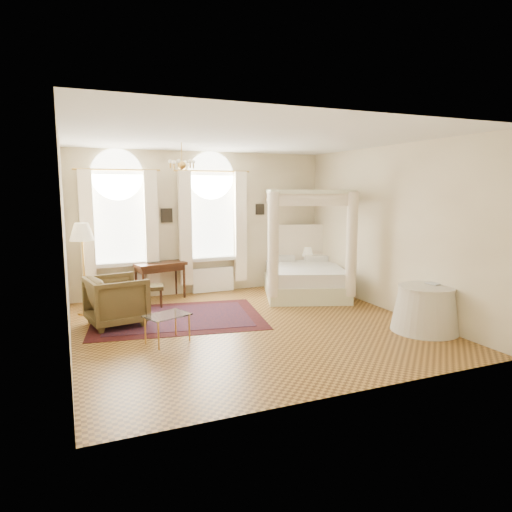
{
  "coord_description": "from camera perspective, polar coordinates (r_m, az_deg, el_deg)",
  "views": [
    {
      "loc": [
        -2.96,
        -7.37,
        2.45
      ],
      "look_at": [
        0.27,
        0.4,
        1.21
      ],
      "focal_mm": 32.0,
      "sensor_mm": 36.0,
      "label": 1
    }
  ],
  "objects": [
    {
      "name": "side_table",
      "position": [
        8.47,
        20.42,
        -6.21
      ],
      "size": [
        1.16,
        1.16,
        0.79
      ],
      "color": "beige",
      "rests_on": "ground"
    },
    {
      "name": "nightstand",
      "position": [
        11.75,
        6.63,
        -2.26
      ],
      "size": [
        0.49,
        0.46,
        0.57
      ],
      "primitive_type": "cube",
      "rotation": [
        0.0,
        0.0,
        0.29
      ],
      "color": "#381D0F",
      "rests_on": "ground"
    },
    {
      "name": "ground",
      "position": [
        8.31,
        -0.68,
        -8.73
      ],
      "size": [
        6.0,
        6.0,
        0.0
      ],
      "primitive_type": "plane",
      "color": "#A2712F",
      "rests_on": "ground"
    },
    {
      "name": "window_right",
      "position": [
        10.76,
        -5.44,
        3.24
      ],
      "size": [
        1.62,
        0.27,
        3.29
      ],
      "color": "white",
      "rests_on": "room_walls"
    },
    {
      "name": "window_left",
      "position": [
        10.34,
        -16.64,
        2.72
      ],
      "size": [
        1.62,
        0.27,
        3.29
      ],
      "color": "white",
      "rests_on": "room_walls"
    },
    {
      "name": "writing_desk",
      "position": [
        10.39,
        -11.92,
        -1.46
      ],
      "size": [
        1.19,
        0.79,
        0.82
      ],
      "color": "#381D0F",
      "rests_on": "ground"
    },
    {
      "name": "armchair",
      "position": [
        8.65,
        -17.02,
        -5.34
      ],
      "size": [
        1.14,
        1.12,
        0.9
      ],
      "primitive_type": "imported",
      "rotation": [
        0.0,
        0.0,
        1.75
      ],
      "color": "#4D3E21",
      "rests_on": "ground"
    },
    {
      "name": "chandelier",
      "position": [
        8.82,
        -9.25,
        11.27
      ],
      "size": [
        0.51,
        0.45,
        0.5
      ],
      "color": "#BD903F",
      "rests_on": "room_walls"
    },
    {
      "name": "book",
      "position": [
        8.52,
        20.89,
        -3.31
      ],
      "size": [
        0.21,
        0.26,
        0.02
      ],
      "primitive_type": "imported",
      "rotation": [
        0.0,
        0.0,
        0.15
      ],
      "color": "black",
      "rests_on": "side_table"
    },
    {
      "name": "laptop",
      "position": [
        10.38,
        -12.65,
        -0.75
      ],
      "size": [
        0.35,
        0.26,
        0.02
      ],
      "primitive_type": "imported",
      "rotation": [
        0.0,
        0.0,
        2.95
      ],
      "color": "black",
      "rests_on": "writing_desk"
    },
    {
      "name": "nightstand_lamp",
      "position": [
        11.62,
        6.47,
        0.41
      ],
      "size": [
        0.28,
        0.28,
        0.41
      ],
      "color": "#BD903F",
      "rests_on": "nightstand"
    },
    {
      "name": "floor_lamp",
      "position": [
        9.42,
        -20.93,
        2.28
      ],
      "size": [
        0.46,
        0.46,
        1.8
      ],
      "color": "#BD903F",
      "rests_on": "ground"
    },
    {
      "name": "room_walls",
      "position": [
        7.95,
        -0.71,
        5.03
      ],
      "size": [
        6.0,
        6.0,
        6.0
      ],
      "color": "#F3E4B9",
      "rests_on": "ground"
    },
    {
      "name": "stool",
      "position": [
        9.74,
        -12.71,
        -4.04
      ],
      "size": [
        0.45,
        0.45,
        0.46
      ],
      "color": "#3F321B",
      "rests_on": "ground"
    },
    {
      "name": "canopy_bed",
      "position": [
        10.63,
        6.1,
        -1.92
      ],
      "size": [
        2.45,
        2.7,
        2.43
      ],
      "color": "beige",
      "rests_on": "ground"
    },
    {
      "name": "wall_pictures",
      "position": [
        10.79,
        -6.2,
        5.39
      ],
      "size": [
        2.54,
        0.03,
        0.39
      ],
      "color": "black",
      "rests_on": "room_walls"
    },
    {
      "name": "oriental_rug",
      "position": [
        8.93,
        -9.73,
        -7.6
      ],
      "size": [
        3.49,
        2.75,
        0.01
      ],
      "color": "#451012",
      "rests_on": "ground"
    },
    {
      "name": "coffee_table",
      "position": [
        7.48,
        -11.05,
        -7.53
      ],
      "size": [
        0.8,
        0.69,
        0.46
      ],
      "color": "silver",
      "rests_on": "ground"
    }
  ]
}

